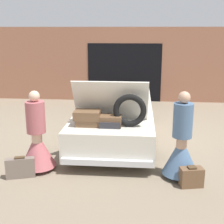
{
  "coord_description": "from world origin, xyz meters",
  "views": [
    {
      "loc": [
        0.59,
        -7.96,
        2.71
      ],
      "look_at": [
        0.0,
        -1.39,
        0.95
      ],
      "focal_mm": 50.0,
      "sensor_mm": 36.0,
      "label": 1
    }
  ],
  "objects_px": {
    "person_left": "(37,143)",
    "person_right": "(181,148)",
    "suitcase_beside_left_person": "(20,168)",
    "suitcase_beside_right_person": "(191,177)",
    "car": "(117,113)"
  },
  "relations": [
    {
      "from": "car",
      "to": "person_left",
      "type": "height_order",
      "value": "car"
    },
    {
      "from": "suitcase_beside_right_person",
      "to": "person_right",
      "type": "bearing_deg",
      "value": 114.08
    },
    {
      "from": "person_right",
      "to": "suitcase_beside_right_person",
      "type": "distance_m",
      "value": 0.56
    },
    {
      "from": "suitcase_beside_right_person",
      "to": "suitcase_beside_left_person",
      "type": "bearing_deg",
      "value": 178.91
    },
    {
      "from": "person_left",
      "to": "suitcase_beside_left_person",
      "type": "relative_size",
      "value": 2.91
    },
    {
      "from": "car",
      "to": "person_left",
      "type": "relative_size",
      "value": 3.22
    },
    {
      "from": "car",
      "to": "suitcase_beside_right_person",
      "type": "distance_m",
      "value": 3.22
    },
    {
      "from": "person_left",
      "to": "person_right",
      "type": "bearing_deg",
      "value": 74.92
    },
    {
      "from": "car",
      "to": "person_left",
      "type": "distance_m",
      "value": 2.73
    },
    {
      "from": "person_left",
      "to": "person_right",
      "type": "distance_m",
      "value": 2.77
    },
    {
      "from": "car",
      "to": "suitcase_beside_right_person",
      "type": "xyz_separation_m",
      "value": [
        1.54,
        -2.8,
        -0.4
      ]
    },
    {
      "from": "person_left",
      "to": "suitcase_beside_left_person",
      "type": "xyz_separation_m",
      "value": [
        -0.22,
        -0.39,
        -0.37
      ]
    },
    {
      "from": "suitcase_beside_left_person",
      "to": "person_right",
      "type": "bearing_deg",
      "value": 5.53
    },
    {
      "from": "suitcase_beside_left_person",
      "to": "suitcase_beside_right_person",
      "type": "relative_size",
      "value": 1.26
    },
    {
      "from": "car",
      "to": "person_right",
      "type": "distance_m",
      "value": 2.82
    }
  ]
}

